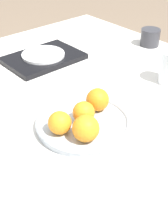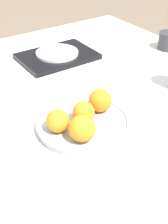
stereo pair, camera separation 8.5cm
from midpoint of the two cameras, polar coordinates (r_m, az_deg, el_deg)
name	(u,v)px [view 1 (the left image)]	position (r m, az deg, el deg)	size (l,w,h in m)	color
ground_plane	(55,219)	(1.56, -6.96, -19.00)	(12.00, 12.00, 0.00)	#7A6651
table	(50,164)	(1.29, -8.08, -9.49)	(1.28, 1.01, 0.72)	silver
fruit_platter	(84,123)	(0.87, -2.79, -2.04)	(0.27, 0.27, 0.03)	#B2BCC6
orange_0	(84,112)	(0.85, -2.92, -0.17)	(0.06, 0.06, 0.06)	orange
orange_1	(60,123)	(0.81, -7.45, -2.08)	(0.06, 0.06, 0.06)	orange
orange_2	(86,128)	(0.78, -2.77, -3.14)	(0.07, 0.07, 0.07)	orange
orange_3	(98,100)	(0.90, -0.20, 2.19)	(0.07, 0.07, 0.07)	orange
serving_tray	(43,58)	(1.26, -9.38, 9.65)	(0.29, 0.21, 0.02)	black
side_plate	(43,55)	(1.25, -9.44, 10.27)	(0.17, 0.17, 0.01)	white
cup_0	(150,37)	(1.40, 10.25, 13.25)	(0.08, 0.08, 0.07)	#333338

